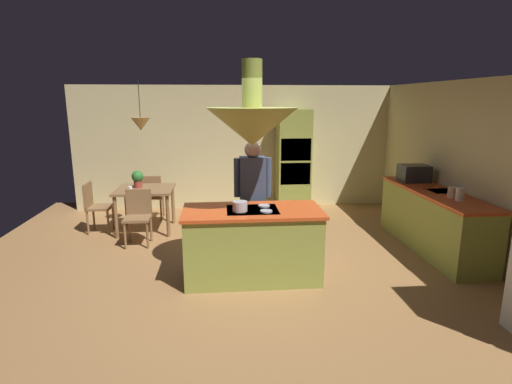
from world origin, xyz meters
name	(u,v)px	position (x,y,z in m)	size (l,w,h in m)	color
ground	(251,271)	(0.00, 0.00, 0.00)	(8.16, 8.16, 0.00)	#9E7042
wall_back	(238,147)	(0.00, 3.45, 1.27)	(6.80, 0.10, 2.55)	beige
wall_right	(473,169)	(3.25, 0.40, 1.27)	(0.10, 7.20, 2.55)	beige
kitchen_island	(252,244)	(0.00, -0.20, 0.46)	(1.75, 0.85, 0.93)	#939E42
counter_run_right	(433,220)	(2.84, 0.60, 0.47)	(0.73, 2.47, 0.91)	#939E42
oven_tower	(293,161)	(1.10, 3.04, 1.04)	(0.66, 0.62, 2.07)	#939E42
dining_table	(145,194)	(-1.70, 1.90, 0.65)	(0.97, 0.90, 0.76)	olive
person_at_island	(253,192)	(0.06, 0.50, 0.98)	(0.53, 0.23, 1.69)	tan
range_hood	(252,124)	(0.00, -0.20, 1.97)	(1.10, 1.10, 1.00)	#939E42
pendant_light_over_table	(141,124)	(-1.70, 1.90, 1.86)	(0.32, 0.32, 0.82)	#E0B266
chair_facing_island	(138,213)	(-1.70, 1.23, 0.50)	(0.40, 0.40, 0.87)	olive
chair_by_back_wall	(152,194)	(-1.70, 2.57, 0.50)	(0.40, 0.40, 0.87)	olive
chair_at_corner	(95,204)	(-2.56, 1.90, 0.50)	(0.40, 0.40, 0.87)	olive
potted_plant_on_table	(138,178)	(-1.82, 1.97, 0.93)	(0.20, 0.20, 0.30)	#99382D
cup_on_table	(130,189)	(-1.90, 1.68, 0.81)	(0.07, 0.07, 0.09)	white
canister_flour	(460,194)	(2.84, -0.01, 1.01)	(0.11, 0.11, 0.18)	silver
canister_sugar	(452,192)	(2.84, 0.17, 0.99)	(0.13, 0.13, 0.15)	#E0B78C
microwave_on_counter	(414,173)	(2.84, 1.33, 1.05)	(0.46, 0.36, 0.28)	#232326
cooking_pot_on_cooktop	(240,206)	(-0.16, -0.33, 0.99)	(0.18, 0.18, 0.12)	#B2B2B7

